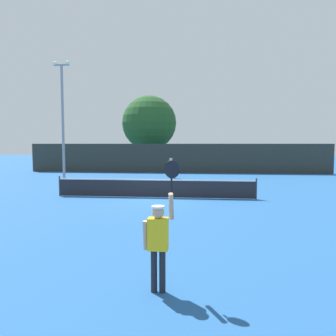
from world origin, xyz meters
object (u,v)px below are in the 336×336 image
at_px(tennis_ball, 121,190).
at_px(large_tree, 149,123).
at_px(player_serving, 159,235).
at_px(light_pole, 63,115).
at_px(player_receiving, 171,166).
at_px(parked_car_mid, 199,161).
at_px(parked_car_near, 118,160).

xyz_separation_m(tennis_ball, large_tree, (-1.20, 18.06, 5.14)).
bearing_deg(tennis_ball, player_serving, -72.81).
height_order(light_pole, large_tree, light_pole).
bearing_deg(large_tree, tennis_ball, -86.19).
xyz_separation_m(player_receiving, large_tree, (-3.49, 10.64, 4.18)).
bearing_deg(player_receiving, player_serving, 94.64).
bearing_deg(tennis_ball, parked_car_mid, 77.31).
bearing_deg(player_receiving, tennis_ball, 72.85).
xyz_separation_m(player_serving, player_receiving, (-1.63, 20.10, -0.10)).
distance_m(tennis_ball, parked_car_near, 21.25).
relative_size(tennis_ball, large_tree, 0.01).
xyz_separation_m(player_receiving, light_pole, (-7.26, -4.12, 3.84)).
xyz_separation_m(player_receiving, parked_car_mid, (2.23, 12.64, -0.22)).
distance_m(player_receiving, light_pole, 9.19).
bearing_deg(player_serving, parked_car_mid, 88.95).
bearing_deg(parked_car_near, large_tree, -28.72).
distance_m(player_receiving, large_tree, 11.95).
height_order(player_receiving, parked_car_near, parked_car_near).
relative_size(player_serving, light_pole, 0.29).
xyz_separation_m(light_pole, large_tree, (3.77, 14.76, 0.34)).
bearing_deg(large_tree, player_receiving, -71.82).
distance_m(parked_car_near, parked_car_mid, 10.07).
distance_m(large_tree, parked_car_near, 6.64).
bearing_deg(light_pole, tennis_ball, -33.59).
distance_m(player_serving, player_receiving, 20.17).
relative_size(tennis_ball, parked_car_mid, 0.02).
bearing_deg(tennis_ball, parked_car_near, 105.11).
relative_size(player_serving, large_tree, 0.30).
height_order(tennis_ball, large_tree, large_tree).
height_order(player_serving, parked_car_near, player_serving).
xyz_separation_m(player_serving, parked_car_near, (-9.46, 33.18, -0.32)).
relative_size(player_serving, parked_car_mid, 0.57).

